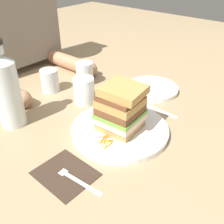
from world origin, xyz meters
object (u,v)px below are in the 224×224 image
Objects in this scene: napkin_dark at (65,174)px; side_plate at (152,89)px; knife at (152,108)px; water_bottle at (7,90)px; empty_tumbler_0 at (50,80)px; diner_across at (4,6)px; empty_tumbler_1 at (85,73)px; juice_glass at (84,91)px; fork at (72,177)px; main_plate at (120,130)px; sandwich at (121,108)px.

side_plate is at bearing 8.29° from napkin_dark.
knife is 0.77× the size of water_bottle.
water_bottle is at bearing -158.26° from empty_tumbler_0.
diner_across is at bearing 55.67° from water_bottle.
knife is 0.31m from empty_tumbler_1.
empty_tumbler_0 is at bearing 21.74° from water_bottle.
juice_glass is at bearing -136.29° from empty_tumbler_1.
fork is at bearing -113.15° from diner_across.
juice_glass reaches higher than napkin_dark.
napkin_dark is 0.31m from water_bottle.
water_bottle is (-0.35, 0.28, 0.11)m from knife.
empty_tumbler_1 is at bearing 4.44° from water_bottle.
main_plate is 3.16× the size of juice_glass.
diner_across reaches higher than main_plate.
water_bottle is 0.51m from side_plate.
knife is 2.42× the size of empty_tumbler_0.
water_bottle is (0.04, 0.28, 0.11)m from napkin_dark.
diner_across reaches higher than sandwich.
sandwich reaches higher than side_plate.
sandwich is 0.97× the size of napkin_dark.
napkin_dark is at bearing -171.71° from side_plate.
sandwich reaches higher than napkin_dark.
main_plate is 0.18m from knife.
empty_tumbler_0 is (0.04, 0.36, -0.04)m from sandwich.
diner_across is (0.00, 0.42, 0.22)m from juice_glass.
sandwich is at bearing -118.28° from empty_tumbler_1.
empty_tumbler_1 is (0.38, 0.31, 0.04)m from napkin_dark.
side_plate is at bearing -24.83° from water_bottle.
fork is 1.93× the size of empty_tumbler_1.
juice_glass is at bearing 148.55° from side_plate.
knife is at bearing -87.86° from empty_tumbler_1.
diner_across reaches higher than empty_tumbler_1.
side_plate reaches higher than napkin_dark.
juice_glass is at bearing 73.76° from sandwich.
empty_tumbler_1 reaches higher than fork.
main_plate is 0.36m from empty_tumbler_0.
water_bottle reaches higher than side_plate.
empty_tumbler_1 is 0.26m from side_plate.
main_plate is 0.21m from napkin_dark.
fork is 0.46m from empty_tumbler_0.
napkin_dark is at bearing -179.34° from main_plate.
empty_tumbler_0 is 0.42× the size of side_plate.
empty_tumbler_1 is at bearing 92.14° from knife.
empty_tumbler_0 is (-0.14, 0.36, 0.04)m from knife.
sandwich is 0.80× the size of fork.
empty_tumbler_0 is 0.34m from diner_across.
empty_tumbler_1 is at bearing 41.12° from fork.
side_plate is at bearing 10.83° from fork.
fork is 0.39m from knife.
main_plate is 1.44× the size of side_plate.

